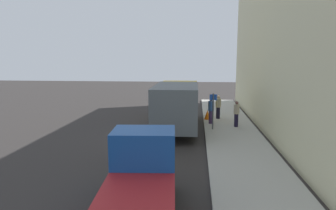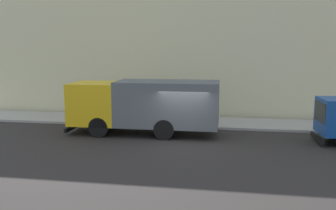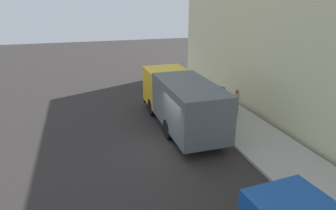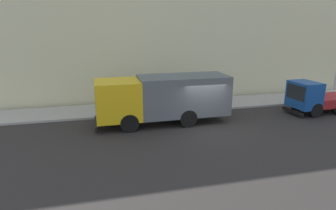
# 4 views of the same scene
# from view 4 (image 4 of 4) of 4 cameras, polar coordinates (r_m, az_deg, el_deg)

# --- Properties ---
(ground) EXTENTS (80.00, 80.00, 0.00)m
(ground) POSITION_cam_4_polar(r_m,az_deg,el_deg) (17.05, 7.46, -4.33)
(ground) COLOR #2D2927
(sidewalk) EXTENTS (3.21, 30.00, 0.14)m
(sidewalk) POSITION_cam_4_polar(r_m,az_deg,el_deg) (21.19, 3.05, -0.07)
(sidewalk) COLOR #ABA89E
(sidewalk) RESTS_ON ground
(building_facade) EXTENTS (0.50, 30.00, 10.33)m
(building_facade) POSITION_cam_4_polar(r_m,az_deg,el_deg) (22.44, 1.66, 14.01)
(building_facade) COLOR beige
(building_facade) RESTS_ON ground
(large_utility_truck) EXTENTS (2.54, 8.06, 2.88)m
(large_utility_truck) POSITION_cam_4_polar(r_m,az_deg,el_deg) (17.13, -0.97, 1.66)
(large_utility_truck) COLOR yellow
(large_utility_truck) RESTS_ON ground
(small_flatbed_truck) EXTENTS (2.29, 4.79, 2.22)m
(small_flatbed_truck) POSITION_cam_4_polar(r_m,az_deg,el_deg) (21.78, 27.45, 1.24)
(small_flatbed_truck) COLOR #154695
(small_flatbed_truck) RESTS_ON ground
(pedestrian_walking) EXTENTS (0.45, 0.45, 1.63)m
(pedestrian_walking) POSITION_cam_4_polar(r_m,az_deg,el_deg) (20.75, -3.99, 2.24)
(pedestrian_walking) COLOR black
(pedestrian_walking) RESTS_ON sidewalk
(pedestrian_standing) EXTENTS (0.45, 0.45, 1.68)m
(pedestrian_standing) POSITION_cam_4_polar(r_m,az_deg,el_deg) (19.56, -10.82, 1.24)
(pedestrian_standing) COLOR black
(pedestrian_standing) RESTS_ON sidewalk
(pedestrian_third) EXTENTS (0.53, 0.53, 1.70)m
(pedestrian_third) POSITION_cam_4_polar(r_m,az_deg,el_deg) (19.14, -5.65, 1.17)
(pedestrian_third) COLOR #452F58
(pedestrian_third) RESTS_ON sidewalk
(traffic_cone_orange) EXTENTS (0.45, 0.45, 0.64)m
(traffic_cone_orange) POSITION_cam_4_polar(r_m,az_deg,el_deg) (18.99, -9.70, -0.89)
(traffic_cone_orange) COLOR orange
(traffic_cone_orange) RESTS_ON sidewalk
(street_sign_post) EXTENTS (0.44, 0.08, 2.21)m
(street_sign_post) POSITION_cam_4_polar(r_m,az_deg,el_deg) (19.36, -0.87, 2.70)
(street_sign_post) COLOR #4C5156
(street_sign_post) RESTS_ON sidewalk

